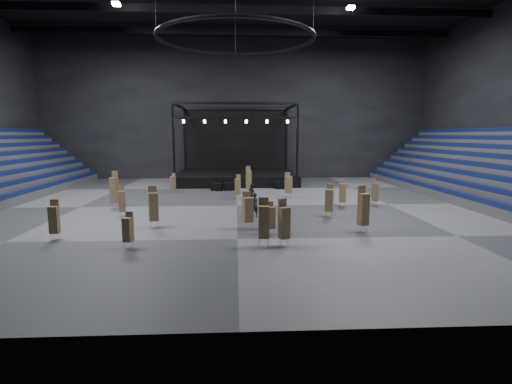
{
  "coord_description": "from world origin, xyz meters",
  "views": [
    {
      "loc": [
        -0.08,
        -31.96,
        5.72
      ],
      "look_at": [
        1.47,
        -2.0,
        1.4
      ],
      "focal_mm": 28.0,
      "sensor_mm": 36.0,
      "label": 1
    }
  ],
  "objects_px": {
    "chair_stack_13": "(248,209)",
    "chair_stack_15": "(271,217)",
    "flight_case_left": "(217,187)",
    "chair_stack_4": "(153,206)",
    "stage": "(236,170)",
    "flight_case_mid": "(230,186)",
    "chair_stack_12": "(122,201)",
    "chair_stack_6": "(288,184)",
    "chair_stack_5": "(249,179)",
    "chair_stack_3": "(363,208)",
    "chair_stack_14": "(128,229)",
    "chair_stack_0": "(284,222)",
    "chair_stack_8": "(173,182)",
    "chair_stack_1": "(329,200)",
    "chair_stack_16": "(264,221)",
    "chair_stack_9": "(343,192)",
    "chair_stack_2": "(375,192)",
    "chair_stack_10": "(54,219)",
    "chair_stack_11": "(238,186)",
    "flight_case_right": "(281,185)",
    "man_center": "(254,205)",
    "chair_stack_7": "(114,190)"
  },
  "relations": [
    {
      "from": "chair_stack_13",
      "to": "chair_stack_15",
      "type": "xyz_separation_m",
      "value": [
        1.3,
        -1.33,
        -0.23
      ]
    },
    {
      "from": "flight_case_left",
      "to": "chair_stack_4",
      "type": "bearing_deg",
      "value": -100.91
    },
    {
      "from": "stage",
      "to": "chair_stack_4",
      "type": "height_order",
      "value": "stage"
    },
    {
      "from": "stage",
      "to": "flight_case_mid",
      "type": "relative_size",
      "value": 11.37
    },
    {
      "from": "stage",
      "to": "chair_stack_12",
      "type": "relative_size",
      "value": 6.46
    },
    {
      "from": "flight_case_left",
      "to": "chair_stack_6",
      "type": "xyz_separation_m",
      "value": [
        6.74,
        -5.08,
        0.86
      ]
    },
    {
      "from": "chair_stack_5",
      "to": "chair_stack_6",
      "type": "xyz_separation_m",
      "value": [
        3.52,
        -3.24,
        -0.12
      ]
    },
    {
      "from": "chair_stack_3",
      "to": "chair_stack_4",
      "type": "distance_m",
      "value": 12.71
    },
    {
      "from": "flight_case_left",
      "to": "chair_stack_14",
      "type": "relative_size",
      "value": 0.63
    },
    {
      "from": "flight_case_mid",
      "to": "chair_stack_0",
      "type": "relative_size",
      "value": 0.5
    },
    {
      "from": "flight_case_mid",
      "to": "chair_stack_6",
      "type": "bearing_deg",
      "value": -44.2
    },
    {
      "from": "chair_stack_14",
      "to": "chair_stack_6",
      "type": "bearing_deg",
      "value": 73.81
    },
    {
      "from": "chair_stack_0",
      "to": "chair_stack_8",
      "type": "bearing_deg",
      "value": 92.73
    },
    {
      "from": "chair_stack_1",
      "to": "chair_stack_8",
      "type": "bearing_deg",
      "value": 156.29
    },
    {
      "from": "chair_stack_4",
      "to": "chair_stack_16",
      "type": "distance_m",
      "value": 7.93
    },
    {
      "from": "chair_stack_6",
      "to": "chair_stack_9",
      "type": "height_order",
      "value": "chair_stack_6"
    },
    {
      "from": "chair_stack_0",
      "to": "chair_stack_14",
      "type": "height_order",
      "value": "chair_stack_0"
    },
    {
      "from": "chair_stack_2",
      "to": "chair_stack_1",
      "type": "bearing_deg",
      "value": -159.01
    },
    {
      "from": "chair_stack_10",
      "to": "chair_stack_11",
      "type": "bearing_deg",
      "value": 50.73
    },
    {
      "from": "flight_case_right",
      "to": "man_center",
      "type": "height_order",
      "value": "man_center"
    },
    {
      "from": "flight_case_right",
      "to": "flight_case_left",
      "type": "bearing_deg",
      "value": -172.09
    },
    {
      "from": "chair_stack_14",
      "to": "man_center",
      "type": "xyz_separation_m",
      "value": [
        6.74,
        7.54,
        -0.16
      ]
    },
    {
      "from": "chair_stack_9",
      "to": "flight_case_left",
      "type": "bearing_deg",
      "value": 146.26
    },
    {
      "from": "chair_stack_1",
      "to": "chair_stack_13",
      "type": "relative_size",
      "value": 1.01
    },
    {
      "from": "chair_stack_11",
      "to": "chair_stack_16",
      "type": "relative_size",
      "value": 0.87
    },
    {
      "from": "chair_stack_2",
      "to": "chair_stack_13",
      "type": "xyz_separation_m",
      "value": [
        -10.6,
        -7.74,
        0.11
      ]
    },
    {
      "from": "chair_stack_15",
      "to": "chair_stack_6",
      "type": "bearing_deg",
      "value": 63.84
    },
    {
      "from": "chair_stack_4",
      "to": "man_center",
      "type": "bearing_deg",
      "value": 6.82
    },
    {
      "from": "chair_stack_8",
      "to": "man_center",
      "type": "relative_size",
      "value": 1.14
    },
    {
      "from": "chair_stack_2",
      "to": "chair_stack_7",
      "type": "bearing_deg",
      "value": 159.05
    },
    {
      "from": "flight_case_mid",
      "to": "chair_stack_10",
      "type": "height_order",
      "value": "chair_stack_10"
    },
    {
      "from": "chair_stack_4",
      "to": "stage",
      "type": "bearing_deg",
      "value": 59.28
    },
    {
      "from": "stage",
      "to": "chair_stack_4",
      "type": "distance_m",
      "value": 24.25
    },
    {
      "from": "chair_stack_2",
      "to": "chair_stack_14",
      "type": "height_order",
      "value": "chair_stack_2"
    },
    {
      "from": "chair_stack_0",
      "to": "chair_stack_7",
      "type": "bearing_deg",
      "value": 115.79
    },
    {
      "from": "flight_case_mid",
      "to": "man_center",
      "type": "relative_size",
      "value": 0.73
    },
    {
      "from": "flight_case_left",
      "to": "chair_stack_9",
      "type": "xyz_separation_m",
      "value": [
        10.43,
        -9.86,
        0.79
      ]
    },
    {
      "from": "chair_stack_7",
      "to": "chair_stack_14",
      "type": "height_order",
      "value": "chair_stack_7"
    },
    {
      "from": "chair_stack_0",
      "to": "chair_stack_12",
      "type": "xyz_separation_m",
      "value": [
        -10.48,
        8.09,
        -0.15
      ]
    },
    {
      "from": "chair_stack_8",
      "to": "chair_stack_10",
      "type": "height_order",
      "value": "chair_stack_10"
    },
    {
      "from": "chair_stack_8",
      "to": "chair_stack_12",
      "type": "bearing_deg",
      "value": -73.31
    },
    {
      "from": "chair_stack_5",
      "to": "chair_stack_11",
      "type": "height_order",
      "value": "chair_stack_5"
    },
    {
      "from": "flight_case_left",
      "to": "chair_stack_16",
      "type": "distance_m",
      "value": 21.17
    },
    {
      "from": "chair_stack_3",
      "to": "chair_stack_8",
      "type": "bearing_deg",
      "value": 111.02
    },
    {
      "from": "chair_stack_11",
      "to": "stage",
      "type": "bearing_deg",
      "value": 112.21
    },
    {
      "from": "chair_stack_11",
      "to": "chair_stack_9",
      "type": "bearing_deg",
      "value": -7.35
    },
    {
      "from": "chair_stack_0",
      "to": "chair_stack_1",
      "type": "bearing_deg",
      "value": 39.52
    },
    {
      "from": "chair_stack_4",
      "to": "chair_stack_8",
      "type": "distance_m",
      "value": 15.52
    },
    {
      "from": "chair_stack_2",
      "to": "chair_stack_6",
      "type": "xyz_separation_m",
      "value": [
        -6.52,
        4.21,
        0.12
      ]
    },
    {
      "from": "chair_stack_7",
      "to": "chair_stack_2",
      "type": "bearing_deg",
      "value": 16.1
    }
  ]
}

